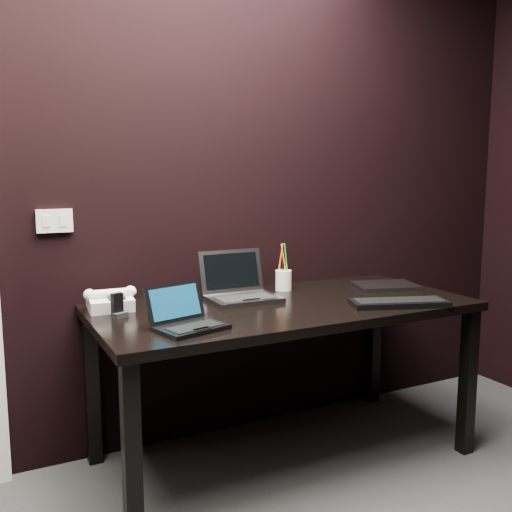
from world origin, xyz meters
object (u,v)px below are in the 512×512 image
ext_keyboard (399,303)px  desk_phone (110,301)px  desk (284,320)px  silver_laptop (240,291)px  pen_cup (283,279)px  mobile_phone (118,308)px  closed_laptop (385,286)px  netbook (187,320)px

ext_keyboard → desk_phone: (-1.17, 0.49, 0.03)m
desk → silver_laptop: 0.25m
ext_keyboard → pen_cup: bearing=119.2°
desk → ext_keyboard: size_ratio=3.74×
ext_keyboard → mobile_phone: size_ratio=4.61×
silver_laptop → ext_keyboard: (0.58, -0.43, -0.03)m
silver_laptop → closed_laptop: size_ratio=0.89×
desk_phone → mobile_phone: 0.13m
ext_keyboard → desk_phone: desk_phone is taller
silver_laptop → ext_keyboard: 0.72m
ext_keyboard → pen_cup: pen_cup is taller
silver_laptop → desk_phone: 0.59m
netbook → pen_cup: (0.68, 0.46, 0.02)m
ext_keyboard → desk_phone: bearing=157.0°
desk → ext_keyboard: (0.44, -0.27, 0.09)m
desk_phone → mobile_phone: bearing=-89.2°
silver_laptop → mobile_phone: (-0.58, -0.07, -0.00)m
ext_keyboard → mobile_phone: mobile_phone is taller
pen_cup → netbook: bearing=-146.1°
silver_laptop → pen_cup: size_ratio=1.35×
mobile_phone → closed_laptop: bearing=-1.0°
ext_keyboard → silver_laptop: bearing=143.4°
desk → desk_phone: size_ratio=7.54×
desk → closed_laptop: bearing=6.1°
silver_laptop → ext_keyboard: bearing=-36.6°
desk_phone → mobile_phone: (0.00, -0.13, -0.00)m
netbook → ext_keyboard: netbook is taller
netbook → desk_phone: (-0.19, 0.42, 0.01)m
desk → netbook: netbook is taller
netbook → ext_keyboard: bearing=-4.1°
silver_laptop → desk: bearing=-47.9°
desk → mobile_phone: mobile_phone is taller
pen_cup → silver_laptop: bearing=-161.3°
closed_laptop → desk_phone: (-1.37, 0.16, 0.03)m
closed_laptop → desk_phone: 1.38m
netbook → mobile_phone: 0.35m
mobile_phone → silver_laptop: bearing=6.6°
desk_phone → pen_cup: size_ratio=0.95×
ext_keyboard → pen_cup: size_ratio=1.91×
mobile_phone → pen_cup: (0.87, 0.16, 0.02)m
desk → pen_cup: (0.14, 0.26, 0.13)m
desk_phone → pen_cup: 0.87m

